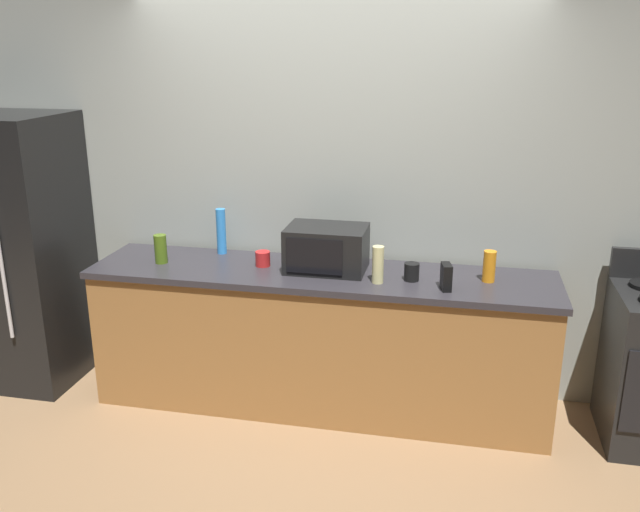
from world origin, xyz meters
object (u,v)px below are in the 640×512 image
bottle_vinegar (378,265)px  microwave (327,248)px  bottle_olive_oil (161,249)px  refrigerator (20,251)px  bottle_dish_soap (489,266)px  bottle_spray_cleaner (221,231)px  mug_black (412,272)px  mug_red (263,259)px  cordless_phone (446,277)px

bottle_vinegar → microwave: bearing=153.4°
bottle_olive_oil → refrigerator: bearing=177.9°
refrigerator → microwave: bearing=1.3°
bottle_dish_soap → bottle_spray_cleaner: (-1.70, 0.20, 0.06)m
refrigerator → bottle_olive_oil: 1.04m
refrigerator → bottle_dish_soap: bearing=0.7°
bottle_vinegar → bottle_spray_cleaner: bearing=161.9°
refrigerator → mug_black: bearing=-0.9°
microwave → mug_red: (-0.40, -0.01, -0.09)m
refrigerator → cordless_phone: size_ratio=12.00×
bottle_vinegar → mug_black: size_ratio=2.08×
microwave → bottle_dish_soap: (0.96, -0.01, -0.04)m
bottle_vinegar → bottle_spray_cleaner: (-1.08, 0.35, 0.04)m
refrigerator → bottle_vinegar: refrigerator is taller
bottle_olive_oil → bottle_spray_cleaner: size_ratio=0.61×
bottle_spray_cleaner → refrigerator: bearing=-170.1°
mug_black → bottle_dish_soap: bearing=9.8°
mug_black → cordless_phone: bearing=-29.3°
bottle_olive_oil → bottle_vinegar: bottle_vinegar is taller
cordless_phone → bottle_olive_oil: size_ratio=0.83×
bottle_olive_oil → mug_red: bearing=6.5°
bottle_olive_oil → mug_red: (0.64, 0.07, -0.04)m
cordless_phone → bottle_dish_soap: size_ratio=0.81×
bottle_vinegar → mug_black: bottle_vinegar is taller
cordless_phone → mug_red: (-1.13, 0.19, -0.03)m
bottle_vinegar → bottle_spray_cleaner: 1.13m
refrigerator → bottle_olive_oil: refrigerator is taller
bottle_olive_oil → mug_black: bottle_olive_oil is taller
bottle_dish_soap → mug_red: bearing=180.0°
refrigerator → cordless_phone: (2.81, -0.15, 0.07)m
cordless_phone → bottle_dish_soap: 0.30m
bottle_olive_oil → mug_black: 1.57m
cordless_phone → bottle_vinegar: (-0.39, 0.03, 0.03)m
mug_red → bottle_dish_soap: bearing=-0.0°
bottle_dish_soap → bottle_spray_cleaner: size_ratio=0.61×
microwave → mug_black: size_ratio=4.57×
bottle_dish_soap → mug_black: 0.45m
bottle_vinegar → bottle_dish_soap: bearing=13.9°
microwave → mug_black: microwave is taller
refrigerator → mug_black: 2.61m
refrigerator → mug_black: (2.61, -0.04, 0.05)m
bottle_olive_oil → bottle_vinegar: (1.38, -0.08, 0.02)m
bottle_dish_soap → refrigerator: bearing=-179.3°
refrigerator → microwave: (2.08, 0.05, 0.13)m
bottle_spray_cleaner → mug_red: bearing=-30.1°
bottle_dish_soap → bottle_vinegar: bearing=-166.1°
mug_red → microwave: bearing=1.7°
bottle_dish_soap → mug_black: size_ratio=1.75×
bottle_spray_cleaner → mug_black: bearing=-12.2°
refrigerator → mug_red: refrigerator is taller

